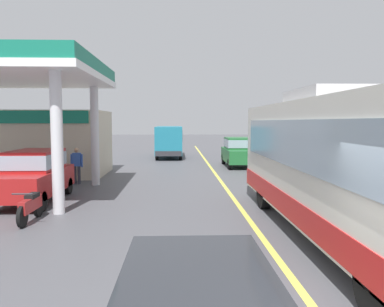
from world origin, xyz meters
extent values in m
plane|color=#4C4C51|center=(0.00, 20.00, 0.00)|extent=(120.00, 120.00, 0.00)
cube|color=#D8CC4C|center=(0.00, 15.00, 0.00)|extent=(0.16, 50.00, 0.01)
cube|color=#26282D|center=(-1.69, 2.10, 0.00)|extent=(2.93, 4.86, 0.01)
cube|color=silver|center=(1.86, 4.19, 1.88)|extent=(2.50, 11.00, 2.90)
cube|color=red|center=(1.86, 4.19, 0.77)|extent=(2.54, 11.04, 0.56)
cube|color=#8C9EAD|center=(0.59, 4.19, 2.33)|extent=(0.06, 9.35, 1.10)
cube|color=#B2B2B7|center=(1.86, 5.19, 3.51)|extent=(1.60, 2.80, 0.36)
cylinder|color=black|center=(0.76, 0.29, 0.50)|extent=(0.30, 1.00, 1.00)
cylinder|color=black|center=(0.76, 7.49, 0.50)|extent=(0.30, 1.00, 1.00)
cylinder|color=black|center=(2.96, 7.49, 0.50)|extent=(0.30, 1.00, 1.00)
cylinder|color=silver|center=(-5.73, 7.01, 2.30)|extent=(0.36, 0.36, 4.60)
cylinder|color=silver|center=(-5.73, 12.41, 2.30)|extent=(0.36, 0.36, 4.60)
cube|color=beige|center=(-9.43, 15.91, 1.70)|extent=(7.00, 4.40, 3.40)
cube|color=#147259|center=(-9.43, 13.67, 3.05)|extent=(6.30, 0.10, 0.60)
cube|color=maroon|center=(-7.12, 8.81, 0.72)|extent=(1.70, 4.20, 0.80)
cube|color=maroon|center=(-7.12, 9.01, 1.47)|extent=(1.50, 2.31, 0.70)
cube|color=#8C9EAD|center=(-7.12, 9.01, 1.47)|extent=(1.53, 2.35, 0.49)
cylinder|color=black|center=(-6.37, 7.31, 0.32)|extent=(0.20, 0.64, 0.64)
cylinder|color=black|center=(-7.87, 10.31, 0.32)|extent=(0.20, 0.64, 0.64)
cylinder|color=black|center=(-6.37, 10.31, 0.32)|extent=(0.20, 0.64, 0.64)
cube|color=teal|center=(-2.71, 25.80, 1.39)|extent=(2.00, 6.00, 2.10)
cube|color=#8C9EAD|center=(-2.71, 25.80, 1.79)|extent=(2.04, 5.10, 0.80)
cube|color=#2D2D33|center=(-2.71, 22.75, 0.54)|extent=(1.90, 0.16, 0.36)
cylinder|color=black|center=(-3.59, 23.80, 0.38)|extent=(0.22, 0.76, 0.76)
cylinder|color=black|center=(-1.83, 23.80, 0.38)|extent=(0.22, 0.76, 0.76)
cylinder|color=black|center=(-3.59, 27.80, 0.38)|extent=(0.22, 0.76, 0.76)
cylinder|color=black|center=(-1.83, 27.80, 0.38)|extent=(0.22, 0.76, 0.76)
cylinder|color=black|center=(-6.22, 5.43, 0.30)|extent=(0.10, 0.60, 0.60)
cylinder|color=black|center=(-6.22, 6.63, 0.30)|extent=(0.10, 0.60, 0.60)
cube|color=maroon|center=(-6.22, 6.03, 0.50)|extent=(0.20, 1.30, 0.36)
cube|color=black|center=(-6.22, 6.18, 0.72)|extent=(0.24, 0.60, 0.12)
cylinder|color=#2D2D33|center=(-6.22, 5.48, 0.90)|extent=(0.55, 0.04, 0.04)
cylinder|color=#33333F|center=(-7.70, 9.53, 0.41)|extent=(0.14, 0.14, 0.82)
cylinder|color=#33333F|center=(-7.52, 9.53, 0.41)|extent=(0.14, 0.14, 0.82)
cube|color=silver|center=(-7.61, 9.53, 1.12)|extent=(0.36, 0.22, 0.60)
sphere|color=tan|center=(-7.61, 9.53, 1.55)|extent=(0.22, 0.22, 0.22)
cylinder|color=silver|center=(-7.84, 9.53, 1.07)|extent=(0.09, 0.09, 0.58)
cylinder|color=silver|center=(-7.38, 9.53, 1.07)|extent=(0.09, 0.09, 0.58)
cylinder|color=#33333F|center=(-6.71, 12.68, 0.41)|extent=(0.14, 0.14, 0.82)
cylinder|color=#33333F|center=(-6.53, 12.68, 0.41)|extent=(0.14, 0.14, 0.82)
cube|color=#3359B2|center=(-6.62, 12.68, 1.12)|extent=(0.36, 0.22, 0.60)
sphere|color=tan|center=(-6.62, 12.68, 1.55)|extent=(0.22, 0.22, 0.22)
cylinder|color=#3359B2|center=(-6.85, 12.68, 1.07)|extent=(0.09, 0.09, 0.58)
cylinder|color=#3359B2|center=(-6.39, 12.68, 1.07)|extent=(0.09, 0.09, 0.58)
cube|color=#1E602D|center=(1.78, 19.28, 0.72)|extent=(1.70, 4.20, 0.80)
cube|color=#1E602D|center=(1.78, 19.48, 1.47)|extent=(1.50, 2.31, 0.70)
cube|color=#8C9EAD|center=(1.78, 19.48, 1.47)|extent=(1.53, 2.35, 0.49)
cylinder|color=black|center=(1.03, 17.78, 0.32)|extent=(0.20, 0.64, 0.64)
cylinder|color=black|center=(2.53, 17.78, 0.32)|extent=(0.20, 0.64, 0.64)
cylinder|color=black|center=(1.03, 20.78, 0.32)|extent=(0.20, 0.64, 0.64)
cylinder|color=black|center=(2.53, 20.78, 0.32)|extent=(0.20, 0.64, 0.64)
camera|label=1|loc=(-2.07, -4.87, 2.83)|focal=36.11mm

